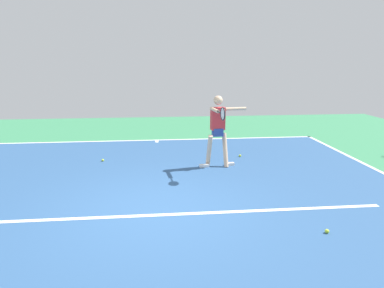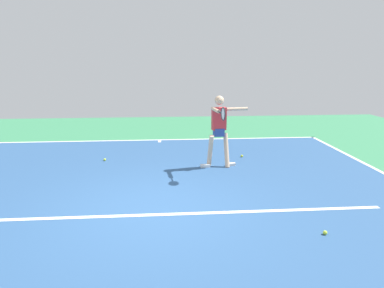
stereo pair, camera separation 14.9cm
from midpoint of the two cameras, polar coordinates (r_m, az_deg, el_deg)
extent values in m
plane|color=#388456|center=(6.16, -5.56, -11.06)|extent=(21.01, 21.01, 0.00)
cube|color=#2D5484|center=(6.16, -5.57, -11.04)|extent=(10.84, 11.27, 0.00)
cube|color=white|center=(11.47, -5.12, 0.71)|extent=(10.84, 0.10, 0.01)
cube|color=white|center=(5.98, -5.60, -11.82)|extent=(8.13, 0.10, 0.01)
cube|color=white|center=(11.27, -5.12, 0.48)|extent=(0.10, 0.30, 0.01)
cylinder|color=beige|center=(8.53, 6.34, -1.04)|extent=(0.15, 0.37, 0.86)
cube|color=white|center=(8.67, 7.06, -3.42)|extent=(0.25, 0.13, 0.07)
cylinder|color=beige|center=(8.41, 3.61, -1.19)|extent=(0.15, 0.37, 0.86)
cube|color=white|center=(8.49, 2.75, -3.71)|extent=(0.25, 0.13, 0.07)
cube|color=#2D4799|center=(8.36, 5.05, 2.02)|extent=(0.27, 0.23, 0.20)
cube|color=red|center=(8.30, 5.10, 4.29)|extent=(0.36, 0.22, 0.55)
sphere|color=beige|center=(8.24, 5.16, 7.37)|extent=(0.22, 0.22, 0.22)
cylinder|color=beige|center=(8.40, 8.06, 5.89)|extent=(0.56, 0.15, 0.08)
cylinder|color=beige|center=(7.95, 4.52, 5.76)|extent=(0.15, 0.56, 0.08)
cylinder|color=black|center=(7.58, 5.33, 5.36)|extent=(0.06, 0.22, 0.03)
torus|color=black|center=(7.35, 5.88, 5.08)|extent=(0.06, 0.29, 0.29)
cylinder|color=silver|center=(7.35, 5.88, 5.08)|extent=(0.03, 0.25, 0.25)
sphere|color=#CCE033|center=(9.48, 8.88, -2.00)|extent=(0.07, 0.07, 0.07)
sphere|color=#C6E53D|center=(9.29, -14.11, -2.58)|extent=(0.07, 0.07, 0.07)
sphere|color=#C6E53D|center=(5.73, 22.30, -13.71)|extent=(0.07, 0.07, 0.07)
camera|label=1|loc=(0.07, -89.40, 0.15)|focal=31.53mm
camera|label=2|loc=(0.07, 90.60, -0.15)|focal=31.53mm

